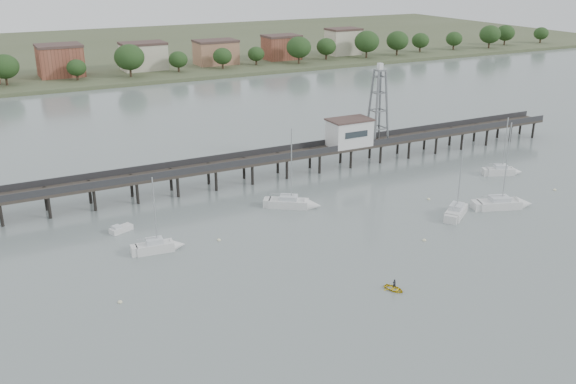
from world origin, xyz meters
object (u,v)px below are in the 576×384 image
(sailboat_e, at_px, (505,171))
(sailboat_f, at_px, (297,204))
(sailboat_d, at_px, (508,204))
(pier, at_px, (230,164))
(yellow_dinghy, at_px, (394,290))
(lattice_tower, at_px, (378,106))
(sailboat_c, at_px, (458,210))
(white_tender, at_px, (121,229))
(sailboat_b, at_px, (162,246))

(sailboat_e, distance_m, sailboat_f, 42.82)
(sailboat_e, distance_m, sailboat_d, 17.56)
(sailboat_f, bearing_deg, pier, 143.63)
(pier, bearing_deg, yellow_dinghy, -86.26)
(sailboat_e, bearing_deg, lattice_tower, 154.52)
(sailboat_c, bearing_deg, sailboat_d, -45.84)
(pier, relative_size, sailboat_c, 11.47)
(lattice_tower, bearing_deg, white_tender, -167.31)
(white_tender, bearing_deg, sailboat_b, -91.36)
(sailboat_d, xyz_separation_m, white_tender, (-58.74, 19.13, -0.22))
(yellow_dinghy, bearing_deg, white_tender, 106.97)
(white_tender, height_order, yellow_dinghy, yellow_dinghy)
(sailboat_c, bearing_deg, lattice_tower, 46.39)
(lattice_tower, distance_m, sailboat_f, 32.17)
(sailboat_e, relative_size, white_tender, 3.11)
(sailboat_e, bearing_deg, sailboat_d, -110.50)
(pier, xyz_separation_m, white_tender, (-22.74, -12.21, -3.38))
(pier, height_order, sailboat_e, sailboat_e)
(yellow_dinghy, bearing_deg, pier, 73.00)
(white_tender, relative_size, yellow_dinghy, 1.40)
(pier, distance_m, white_tender, 26.03)
(yellow_dinghy, bearing_deg, lattice_tower, 37.14)
(sailboat_e, bearing_deg, sailboat_b, -154.76)
(sailboat_d, relative_size, white_tender, 4.09)
(sailboat_c, bearing_deg, sailboat_f, 112.04)
(yellow_dinghy, bearing_deg, sailboat_e, 10.07)
(sailboat_d, bearing_deg, pier, 158.08)
(sailboat_e, height_order, white_tender, sailboat_e)
(sailboat_e, distance_m, white_tender, 71.07)
(lattice_tower, relative_size, sailboat_f, 1.10)
(sailboat_e, distance_m, sailboat_c, 23.79)
(sailboat_e, height_order, sailboat_f, sailboat_f)
(sailboat_d, bearing_deg, lattice_tower, 117.30)
(sailboat_f, bearing_deg, sailboat_b, -131.83)
(sailboat_d, height_order, sailboat_f, sailboat_d)
(sailboat_f, relative_size, white_tender, 3.80)
(lattice_tower, distance_m, sailboat_d, 33.35)
(sailboat_e, height_order, yellow_dinghy, sailboat_e)
(white_tender, bearing_deg, sailboat_c, -41.74)
(sailboat_d, height_order, yellow_dinghy, sailboat_d)
(sailboat_d, distance_m, white_tender, 61.78)
(pier, relative_size, sailboat_b, 13.13)
(white_tender, bearing_deg, sailboat_d, -40.50)
(sailboat_d, bearing_deg, sailboat_e, 65.82)
(sailboat_c, relative_size, white_tender, 3.52)
(white_tender, distance_m, yellow_dinghy, 42.02)
(sailboat_f, xyz_separation_m, white_tender, (-28.08, 3.32, -0.23))
(sailboat_b, bearing_deg, sailboat_c, -4.57)
(sailboat_c, distance_m, white_tender, 52.66)
(pier, xyz_separation_m, sailboat_f, (5.34, -15.53, -3.16))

